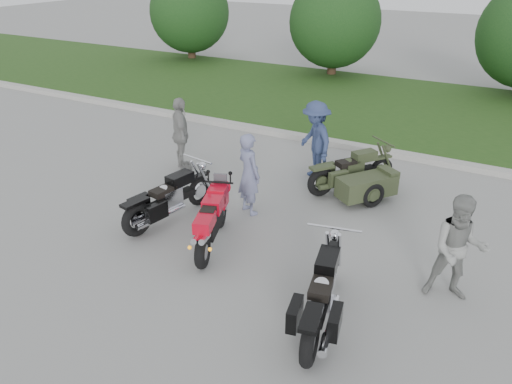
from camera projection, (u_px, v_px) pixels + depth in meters
The scene contains 13 objects.
ground at pixel (213, 253), 8.68m from camera, with size 80.00×80.00×0.00m, color gray.
curb at pixel (336, 143), 13.38m from camera, with size 60.00×0.30×0.15m, color #AAA7A0.
grass_strip at pixel (380, 105), 16.65m from camera, with size 60.00×8.00×0.14m, color #33551D.
tree_far_left at pixel (190, 12), 22.68m from camera, with size 3.60×3.60×4.00m.
tree_mid_left at pixel (335, 22), 19.66m from camera, with size 3.60×3.60×4.00m.
sportbike_red at pixel (211, 220), 8.63m from camera, with size 0.81×1.86×0.91m.
cruiser_left at pixel (166, 200), 9.52m from camera, with size 0.57×2.23×0.87m.
cruiser_right at pixel (321, 298), 6.83m from camera, with size 0.71×2.32×0.90m.
cruiser_sidecar at pixel (359, 180), 10.47m from camera, with size 1.77×2.03×0.84m.
person_stripe at pixel (249, 174), 9.69m from camera, with size 0.60×0.40×1.65m, color slate.
person_grey at pixel (459, 249), 7.24m from camera, with size 0.82×0.64×1.68m, color gray.
person_denim at pixel (315, 140), 11.22m from camera, with size 1.15×0.66×1.78m, color navy.
person_back at pixel (181, 134), 11.63m from camera, with size 1.02×0.42×1.74m, color gray.
Camera 1 is at (4.17, -6.08, 4.76)m, focal length 35.00 mm.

